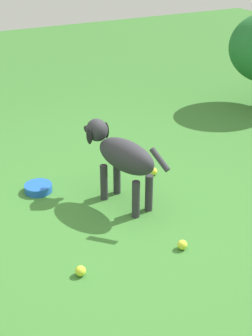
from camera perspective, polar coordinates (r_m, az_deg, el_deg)
name	(u,v)px	position (r m, az deg, el deg)	size (l,w,h in m)	color
ground	(119,216)	(3.55, -0.82, -5.70)	(14.00, 14.00, 0.00)	#38722D
dog	(121,155)	(3.54, -0.58, 1.55)	(0.87, 0.35, 0.60)	#2D2D33
tennis_ball_0	(182,245)	(3.23, 6.66, -8.98)	(0.07, 0.07, 0.07)	#C9D937
tennis_ball_1	(81,271)	(3.01, -5.39, -11.99)	(0.07, 0.07, 0.07)	#C7DA34
tennis_ball_2	(153,171)	(4.10, 3.26, -0.40)	(0.07, 0.07, 0.07)	yellow
water_bowl	(38,188)	(3.91, -10.30, -2.33)	(0.22, 0.22, 0.06)	blue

